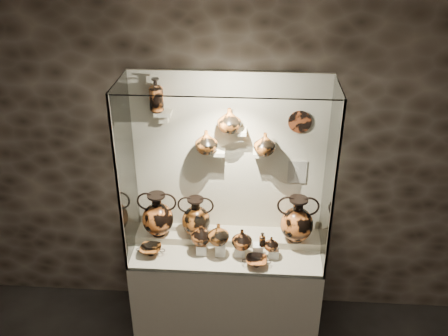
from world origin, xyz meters
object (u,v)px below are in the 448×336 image
(amphora_right, at_px, (297,219))
(ovoid_vase_a, at_px, (206,142))
(lekythos_tall, at_px, (156,93))
(kylix_left, at_px, (151,250))
(ovoid_vase_c, at_px, (265,144))
(jug_b, at_px, (219,234))
(amphora_left, at_px, (158,214))
(amphora_mid, at_px, (196,217))
(jug_a, at_px, (201,234))
(lekythos_small, at_px, (262,239))
(jug_c, at_px, (242,239))
(kylix_right, at_px, (256,261))
(ovoid_vase_b, at_px, (229,120))
(jug_e, at_px, (271,244))

(amphora_right, distance_m, ovoid_vase_a, 1.07)
(lekythos_tall, xyz_separation_m, ovoid_vase_a, (0.41, -0.03, -0.41))
(kylix_left, bearing_deg, ovoid_vase_c, 3.73)
(jug_b, distance_m, kylix_left, 0.63)
(amphora_left, height_order, amphora_mid, amphora_left)
(jug_a, distance_m, lekythos_small, 0.54)
(kylix_left, relative_size, ovoid_vase_a, 1.21)
(amphora_mid, distance_m, amphora_right, 0.91)
(amphora_mid, bearing_deg, ovoid_vase_c, 19.54)
(amphora_right, bearing_deg, ovoid_vase_a, -170.46)
(amphora_mid, relative_size, jug_c, 2.07)
(kylix_right, bearing_deg, ovoid_vase_c, 81.07)
(kylix_left, bearing_deg, lekythos_small, -11.13)
(amphora_right, height_order, ovoid_vase_c, ovoid_vase_c)
(jug_a, xyz_separation_m, ovoid_vase_b, (0.23, 0.23, 1.00))
(ovoid_vase_a, relative_size, ovoid_vase_b, 0.98)
(lekythos_tall, relative_size, ovoid_vase_b, 1.54)
(amphora_mid, bearing_deg, jug_c, -11.47)
(jug_b, distance_m, ovoid_vase_a, 0.81)
(amphora_mid, height_order, jug_e, amphora_mid)
(amphora_mid, xyz_separation_m, kylix_right, (0.56, -0.32, -0.22))
(amphora_left, bearing_deg, ovoid_vase_a, 10.99)
(ovoid_vase_b, height_order, ovoid_vase_c, ovoid_vase_b)
(amphora_mid, bearing_deg, amphora_right, 12.23)
(amphora_right, xyz_separation_m, lekythos_small, (-0.30, -0.18, -0.10))
(amphora_right, xyz_separation_m, lekythos_tall, (-1.21, 0.11, 1.11))
(jug_c, bearing_deg, jug_a, 152.62)
(amphora_left, relative_size, amphora_right, 0.97)
(jug_a, height_order, jug_b, jug_b)
(kylix_left, bearing_deg, jug_c, -10.65)
(amphora_mid, relative_size, kylix_left, 1.59)
(lekythos_small, xyz_separation_m, lekythos_tall, (-0.91, 0.29, 1.20))
(amphora_right, bearing_deg, ovoid_vase_c, -179.73)
(amphora_left, relative_size, jug_e, 3.19)
(jug_c, relative_size, lekythos_small, 1.24)
(jug_b, relative_size, lekythos_small, 1.31)
(jug_e, xyz_separation_m, lekythos_small, (-0.08, 0.00, 0.05))
(amphora_mid, xyz_separation_m, jug_a, (0.06, -0.17, -0.07))
(jug_e, height_order, ovoid_vase_c, ovoid_vase_c)
(amphora_left, xyz_separation_m, ovoid_vase_b, (0.64, 0.07, 0.91))
(amphora_left, relative_size, ovoid_vase_c, 2.19)
(jug_e, bearing_deg, jug_c, 169.76)
(amphora_mid, bearing_deg, jug_b, -28.59)
(jug_e, bearing_deg, kylix_right, -144.88)
(jug_b, bearing_deg, amphora_mid, 113.06)
(amphora_left, relative_size, kylix_right, 1.81)
(amphora_right, height_order, jug_a, amphora_right)
(amphora_mid, relative_size, ovoid_vase_a, 1.92)
(kylix_right, bearing_deg, amphora_right, 37.54)
(lekythos_small, xyz_separation_m, kylix_right, (-0.05, -0.13, -0.15))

